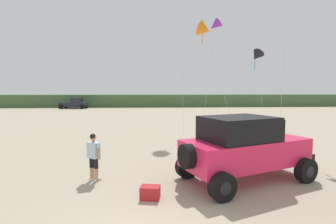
{
  "coord_description": "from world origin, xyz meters",
  "views": [
    {
      "loc": [
        0.21,
        -4.27,
        3.13
      ],
      "look_at": [
        0.81,
        5.1,
        2.33
      ],
      "focal_mm": 26.33,
      "sensor_mm": 36.0,
      "label": 1
    }
  ],
  "objects_px": {
    "kite_red_delta": "(215,26)",
    "kite_black_sled": "(257,56)",
    "cooler_box": "(150,193)",
    "kite_orange_streamer": "(205,30)",
    "distant_pickup": "(74,103)",
    "person_watching": "(94,154)",
    "jeep": "(244,147)"
  },
  "relations": [
    {
      "from": "kite_red_delta",
      "to": "kite_black_sled",
      "type": "relative_size",
      "value": 1.27
    },
    {
      "from": "cooler_box",
      "to": "kite_orange_streamer",
      "type": "height_order",
      "value": "kite_orange_streamer"
    },
    {
      "from": "kite_orange_streamer",
      "to": "kite_black_sled",
      "type": "relative_size",
      "value": 1.08
    },
    {
      "from": "kite_orange_streamer",
      "to": "kite_black_sled",
      "type": "distance_m",
      "value": 10.09
    },
    {
      "from": "distant_pickup",
      "to": "person_watching",
      "type": "bearing_deg",
      "value": -71.96
    },
    {
      "from": "cooler_box",
      "to": "kite_orange_streamer",
      "type": "distance_m",
      "value": 12.59
    },
    {
      "from": "distant_pickup",
      "to": "kite_orange_streamer",
      "type": "bearing_deg",
      "value": -58.28
    },
    {
      "from": "cooler_box",
      "to": "distant_pickup",
      "type": "relative_size",
      "value": 0.12
    },
    {
      "from": "jeep",
      "to": "kite_orange_streamer",
      "type": "height_order",
      "value": "kite_orange_streamer"
    },
    {
      "from": "jeep",
      "to": "cooler_box",
      "type": "bearing_deg",
      "value": -158.46
    },
    {
      "from": "person_watching",
      "to": "kite_red_delta",
      "type": "relative_size",
      "value": 0.18
    },
    {
      "from": "kite_orange_streamer",
      "to": "kite_red_delta",
      "type": "bearing_deg",
      "value": 66.96
    },
    {
      "from": "jeep",
      "to": "distant_pickup",
      "type": "bearing_deg",
      "value": 114.94
    },
    {
      "from": "person_watching",
      "to": "kite_red_delta",
      "type": "bearing_deg",
      "value": 59.22
    },
    {
      "from": "cooler_box",
      "to": "jeep",
      "type": "bearing_deg",
      "value": 31.16
    },
    {
      "from": "distant_pickup",
      "to": "kite_black_sled",
      "type": "bearing_deg",
      "value": -40.6
    },
    {
      "from": "distant_pickup",
      "to": "kite_orange_streamer",
      "type": "distance_m",
      "value": 33.73
    },
    {
      "from": "kite_black_sled",
      "to": "person_watching",
      "type": "bearing_deg",
      "value": -128.4
    },
    {
      "from": "jeep",
      "to": "kite_orange_streamer",
      "type": "bearing_deg",
      "value": 87.56
    },
    {
      "from": "jeep",
      "to": "kite_black_sled",
      "type": "relative_size",
      "value": 0.69
    },
    {
      "from": "kite_red_delta",
      "to": "cooler_box",
      "type": "bearing_deg",
      "value": -111.07
    },
    {
      "from": "cooler_box",
      "to": "person_watching",
      "type": "bearing_deg",
      "value": 150.79
    },
    {
      "from": "person_watching",
      "to": "kite_black_sled",
      "type": "height_order",
      "value": "kite_black_sled"
    },
    {
      "from": "person_watching",
      "to": "kite_black_sled",
      "type": "xyz_separation_m",
      "value": [
        12.39,
        15.63,
        5.65
      ]
    },
    {
      "from": "kite_red_delta",
      "to": "distant_pickup",
      "type": "bearing_deg",
      "value": 128.36
    },
    {
      "from": "cooler_box",
      "to": "kite_orange_streamer",
      "type": "xyz_separation_m",
      "value": [
        3.61,
        9.79,
        7.04
      ]
    },
    {
      "from": "jeep",
      "to": "cooler_box",
      "type": "relative_size",
      "value": 8.92
    },
    {
      "from": "jeep",
      "to": "cooler_box",
      "type": "distance_m",
      "value": 3.64
    },
    {
      "from": "distant_pickup",
      "to": "kite_red_delta",
      "type": "xyz_separation_m",
      "value": [
        19.13,
        -24.18,
        7.62
      ]
    },
    {
      "from": "jeep",
      "to": "kite_red_delta",
      "type": "distance_m",
      "value": 14.67
    },
    {
      "from": "distant_pickup",
      "to": "kite_red_delta",
      "type": "distance_m",
      "value": 31.76
    },
    {
      "from": "person_watching",
      "to": "cooler_box",
      "type": "xyz_separation_m",
      "value": [
        1.96,
        -1.58,
        -0.75
      ]
    }
  ]
}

